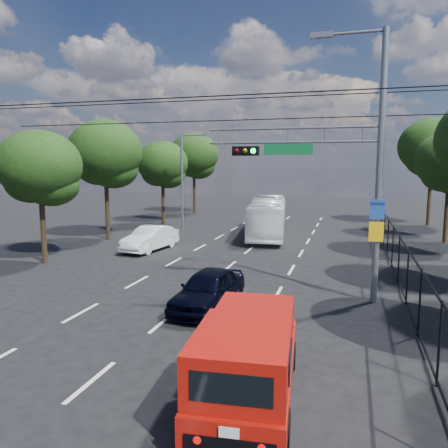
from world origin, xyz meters
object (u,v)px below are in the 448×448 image
at_px(white_bus, 268,217).
at_px(white_van, 150,238).
at_px(signal_mast, 344,156).
at_px(red_pickup, 249,355).
at_px(navy_hatchback, 208,289).

xyz_separation_m(white_bus, white_van, (-5.59, -6.90, -0.63)).
xyz_separation_m(signal_mast, red_pickup, (-1.64, -7.69, -4.25)).
height_order(red_pickup, white_bus, white_bus).
bearing_deg(white_bus, white_van, -136.89).
relative_size(red_pickup, navy_hatchback, 1.28).
bearing_deg(signal_mast, white_van, 149.10).
bearing_deg(white_van, navy_hatchback, -45.83).
bearing_deg(white_van, signal_mast, -23.05).
relative_size(navy_hatchback, white_bus, 0.42).
bearing_deg(white_bus, navy_hatchback, -94.67).
height_order(signal_mast, navy_hatchback, signal_mast).
bearing_deg(navy_hatchback, red_pickup, -58.48).
relative_size(signal_mast, red_pickup, 1.85).
xyz_separation_m(red_pickup, white_bus, (-3.56, 21.04, 0.33)).
relative_size(white_bus, white_van, 2.27).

